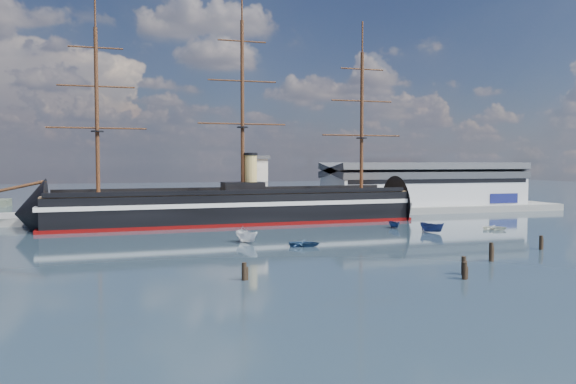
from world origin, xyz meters
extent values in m
plane|color=#243644|center=(0.00, 40.00, 0.00)|extent=(600.00, 600.00, 0.00)
cube|color=slate|center=(10.00, 76.00, 0.00)|extent=(180.00, 18.00, 2.00)
cube|color=#B7BABC|center=(58.00, 80.00, 7.00)|extent=(62.00, 20.00, 10.00)
cube|color=#3F4247|center=(58.00, 80.00, 12.60)|extent=(63.00, 21.00, 2.00)
cube|color=silver|center=(3.00, 73.00, 9.00)|extent=(4.00, 4.00, 14.00)
cube|color=#3F4247|center=(3.00, 73.00, 16.50)|extent=(5.00, 5.00, 1.00)
cube|color=black|center=(-6.34, 60.00, 4.00)|extent=(88.49, 18.93, 7.00)
cube|color=silver|center=(-6.34, 60.00, 5.20)|extent=(90.49, 19.24, 1.00)
cube|color=#5E0605|center=(-6.34, 60.00, 0.35)|extent=(90.49, 19.20, 0.90)
cone|color=black|center=(-52.84, 60.00, 3.70)|extent=(14.52, 16.14, 15.68)
cone|color=black|center=(40.16, 60.00, 3.70)|extent=(11.52, 16.04, 15.68)
cube|color=brown|center=(-6.34, 60.00, 7.60)|extent=(88.44, 17.65, 0.40)
cube|color=black|center=(-4.34, 60.00, 9.00)|extent=(10.19, 6.33, 2.50)
cylinder|color=tan|center=(-2.34, 60.00, 12.50)|extent=(3.20, 3.20, 9.00)
cylinder|color=#381E0F|center=(-58.34, 60.00, 9.00)|extent=(17.77, 1.29, 4.43)
cylinder|color=#381E0F|center=(-38.34, 60.00, 26.80)|extent=(0.90, 0.90, 38.00)
cylinder|color=#381E0F|center=(-4.34, 60.00, 28.80)|extent=(0.90, 0.90, 42.00)
cylinder|color=#381E0F|center=(27.66, 60.00, 25.80)|extent=(0.90, 0.90, 36.00)
imported|color=white|center=(-10.77, 26.42, 0.00)|extent=(7.68, 5.03, 2.88)
imported|color=navy|center=(-1.80, 19.09, 0.00)|extent=(2.49, 3.75, 1.62)
imported|color=navy|center=(26.94, 39.70, 0.00)|extent=(4.93, 1.85, 1.97)
imported|color=gray|center=(-8.93, 38.31, 0.00)|extent=(6.09, 4.25, 2.05)
imported|color=white|center=(46.99, 30.26, 0.00)|extent=(2.93, 3.26, 1.47)
imported|color=navy|center=(30.87, 30.01, 0.00)|extent=(7.31, 5.19, 2.75)
cylinder|color=black|center=(-18.33, -6.09, 0.00)|extent=(0.64, 0.64, 3.01)
cylinder|color=black|center=(9.25, -13.76, 0.00)|extent=(0.64, 0.64, 2.95)
cylinder|color=black|center=(20.99, -3.39, 0.00)|extent=(0.64, 0.64, 3.57)
cylinder|color=black|center=(36.56, 3.88, 0.00)|extent=(0.64, 0.64, 3.16)
cylinder|color=black|center=(10.91, -11.10, 0.00)|extent=(0.64, 0.64, 3.19)
camera|label=1|loc=(-33.48, -76.30, 15.29)|focal=35.00mm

